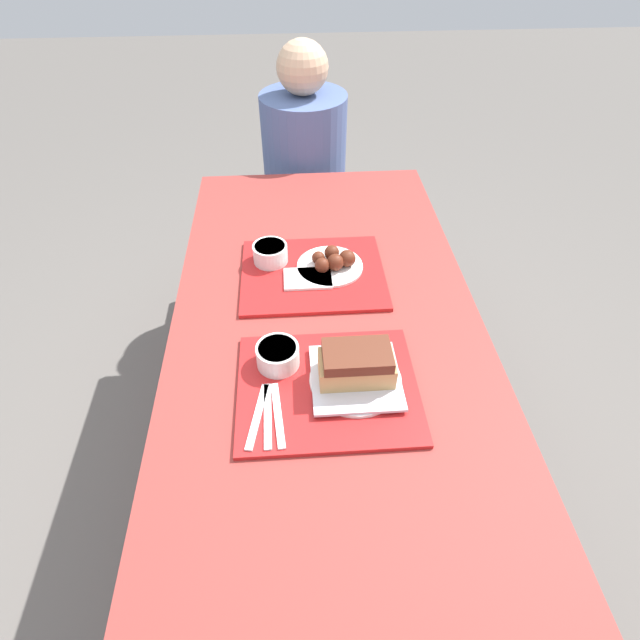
# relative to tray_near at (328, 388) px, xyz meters

# --- Properties ---
(ground_plane) EXTENTS (12.00, 12.00, 0.00)m
(ground_plane) POSITION_rel_tray_near_xyz_m (0.02, 0.15, -0.78)
(ground_plane) COLOR #605B56
(picnic_table) EXTENTS (0.81, 1.76, 0.78)m
(picnic_table) POSITION_rel_tray_near_xyz_m (0.02, 0.15, -0.10)
(picnic_table) COLOR maroon
(picnic_table) RESTS_ON ground_plane
(picnic_bench_far) EXTENTS (0.77, 0.28, 0.47)m
(picnic_bench_far) POSITION_rel_tray_near_xyz_m (0.02, 1.26, -0.39)
(picnic_bench_far) COLOR maroon
(picnic_bench_far) RESTS_ON ground_plane
(tray_near) EXTENTS (0.41, 0.34, 0.01)m
(tray_near) POSITION_rel_tray_near_xyz_m (0.00, 0.00, 0.00)
(tray_near) COLOR red
(tray_near) RESTS_ON picnic_table
(tray_far) EXTENTS (0.41, 0.34, 0.01)m
(tray_far) POSITION_rel_tray_near_xyz_m (-0.01, 0.42, 0.00)
(tray_far) COLOR red
(tray_far) RESTS_ON picnic_table
(bowl_coleslaw_near) EXTENTS (0.10, 0.10, 0.05)m
(bowl_coleslaw_near) POSITION_rel_tray_near_xyz_m (-0.11, 0.08, 0.04)
(bowl_coleslaw_near) COLOR white
(bowl_coleslaw_near) RESTS_ON tray_near
(brisket_sandwich_plate) EXTENTS (0.21, 0.21, 0.10)m
(brisket_sandwich_plate) POSITION_rel_tray_near_xyz_m (0.06, 0.01, 0.05)
(brisket_sandwich_plate) COLOR white
(brisket_sandwich_plate) RESTS_ON tray_near
(plastic_fork_near) EXTENTS (0.02, 0.17, 0.00)m
(plastic_fork_near) POSITION_rel_tray_near_xyz_m (-0.14, -0.07, 0.01)
(plastic_fork_near) COLOR white
(plastic_fork_near) RESTS_ON tray_near
(plastic_knife_near) EXTENTS (0.03, 0.17, 0.00)m
(plastic_knife_near) POSITION_rel_tray_near_xyz_m (-0.11, -0.07, 0.01)
(plastic_knife_near) COLOR white
(plastic_knife_near) RESTS_ON tray_near
(plastic_spoon_near) EXTENTS (0.05, 0.17, 0.00)m
(plastic_spoon_near) POSITION_rel_tray_near_xyz_m (-0.16, -0.07, 0.01)
(plastic_spoon_near) COLOR white
(plastic_spoon_near) RESTS_ON tray_near
(condiment_packet) EXTENTS (0.04, 0.03, 0.01)m
(condiment_packet) POSITION_rel_tray_near_xyz_m (-0.00, 0.08, 0.01)
(condiment_packet) COLOR #3F3F47
(condiment_packet) RESTS_ON tray_near
(bowl_coleslaw_far) EXTENTS (0.10, 0.10, 0.05)m
(bowl_coleslaw_far) POSITION_rel_tray_near_xyz_m (-0.13, 0.48, 0.04)
(bowl_coleslaw_far) COLOR white
(bowl_coleslaw_far) RESTS_ON tray_far
(wings_plate_far) EXTENTS (0.19, 0.19, 0.06)m
(wings_plate_far) POSITION_rel_tray_near_xyz_m (0.05, 0.44, 0.03)
(wings_plate_far) COLOR white
(wings_plate_far) RESTS_ON tray_far
(napkin_far) EXTENTS (0.13, 0.09, 0.01)m
(napkin_far) POSITION_rel_tray_near_xyz_m (-0.03, 0.39, 0.01)
(napkin_far) COLOR white
(napkin_far) RESTS_ON tray_far
(person_seated_across) EXTENTS (0.34, 0.34, 0.71)m
(person_seated_across) POSITION_rel_tray_near_xyz_m (0.00, 1.26, -0.01)
(person_seated_across) COLOR #4C6093
(person_seated_across) RESTS_ON picnic_bench_far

